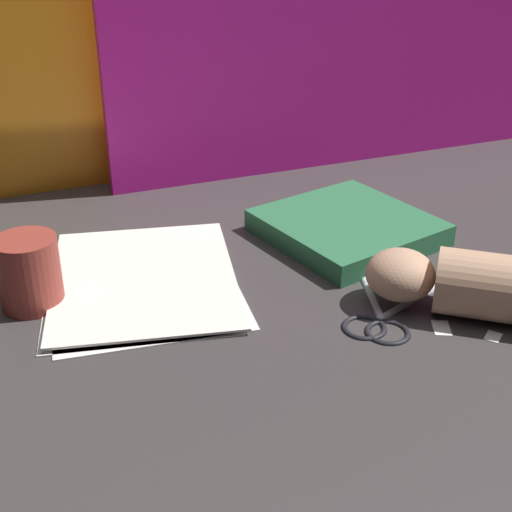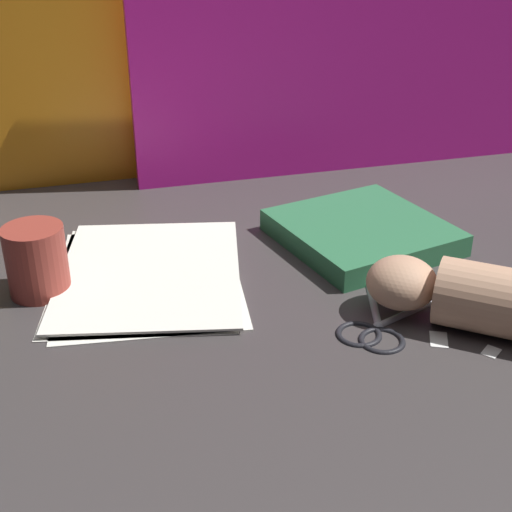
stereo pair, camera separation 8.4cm
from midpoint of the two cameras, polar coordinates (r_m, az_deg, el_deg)
ground_plane at (r=0.85m, az=-5.47°, el=-4.28°), size 6.00×6.00×0.00m
backdrop_panel_left at (r=1.24m, az=-21.35°, el=14.33°), size 0.77×0.06×0.41m
backdrop_panel_center at (r=1.22m, az=-8.70°, el=17.57°), size 0.82×0.18×0.49m
backdrop_panel_right at (r=1.28m, az=6.30°, el=16.15°), size 0.88×0.18×0.40m
paper_stack at (r=0.92m, az=-11.71°, el=-1.95°), size 0.25×0.30×0.01m
book_closed at (r=1.02m, az=5.00°, el=2.23°), size 0.28×0.28×0.03m
scissors at (r=0.83m, az=7.21°, el=-4.78°), size 0.17×0.18×0.01m
hand_forearm at (r=0.85m, az=16.19°, el=-2.54°), size 0.30×0.21×0.08m
paper_scrap_near at (r=0.83m, az=11.85°, el=-5.72°), size 0.03×0.04×0.00m
paper_scrap_mid at (r=0.83m, az=15.73°, el=-6.29°), size 0.03×0.03×0.00m
mug at (r=0.89m, az=-20.30°, el=-1.31°), size 0.07×0.07×0.09m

